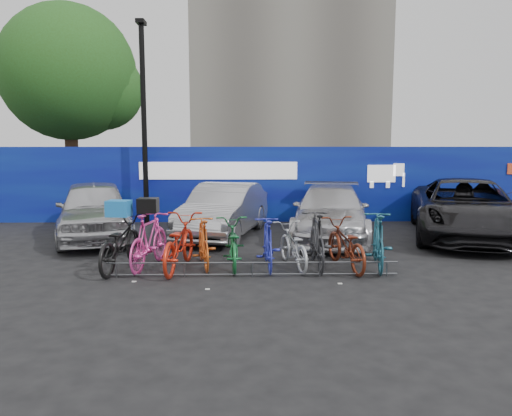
{
  "coord_description": "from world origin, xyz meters",
  "views": [
    {
      "loc": [
        -0.11,
        -9.92,
        2.61
      ],
      "look_at": [
        0.12,
        2.0,
        0.98
      ],
      "focal_mm": 35.0,
      "sensor_mm": 36.0,
      "label": 1
    }
  ],
  "objects_px": {
    "bike_2": "(178,243)",
    "bike_rack": "(252,269)",
    "bike_5": "(268,243)",
    "bike_8": "(345,244)",
    "bike_9": "(378,241)",
    "car_0": "(95,210)",
    "bike_3": "(203,243)",
    "bike_4": "(232,244)",
    "bike_7": "(317,240)",
    "bike_6": "(293,246)",
    "lamppost": "(144,118)",
    "tree": "(75,76)",
    "car_3": "(466,209)",
    "car_1": "(224,210)",
    "car_2": "(330,212)",
    "bike_1": "(149,240)",
    "bike_0": "(120,243)"
  },
  "relations": [
    {
      "from": "bike_2",
      "to": "bike_rack",
      "type": "bearing_deg",
      "value": 166.11
    },
    {
      "from": "bike_5",
      "to": "bike_8",
      "type": "relative_size",
      "value": 0.9
    },
    {
      "from": "bike_8",
      "to": "bike_9",
      "type": "relative_size",
      "value": 1.0
    },
    {
      "from": "car_0",
      "to": "bike_3",
      "type": "xyz_separation_m",
      "value": [
        3.15,
        -3.1,
        -0.26
      ]
    },
    {
      "from": "bike_5",
      "to": "bike_4",
      "type": "bearing_deg",
      "value": -12.25
    },
    {
      "from": "bike_2",
      "to": "bike_7",
      "type": "xyz_separation_m",
      "value": [
        2.82,
        0.13,
        0.03
      ]
    },
    {
      "from": "bike_3",
      "to": "bike_rack",
      "type": "bearing_deg",
      "value": 131.52
    },
    {
      "from": "bike_2",
      "to": "bike_6",
      "type": "distance_m",
      "value": 2.33
    },
    {
      "from": "bike_4",
      "to": "bike_6",
      "type": "distance_m",
      "value": 1.24
    },
    {
      "from": "bike_rack",
      "to": "bike_8",
      "type": "distance_m",
      "value": 2.01
    },
    {
      "from": "bike_2",
      "to": "bike_7",
      "type": "height_order",
      "value": "bike_7"
    },
    {
      "from": "bike_rack",
      "to": "lamppost",
      "type": "bearing_deg",
      "value": 118.07
    },
    {
      "from": "bike_2",
      "to": "bike_3",
      "type": "xyz_separation_m",
      "value": [
        0.49,
        0.19,
        -0.04
      ]
    },
    {
      "from": "tree",
      "to": "lamppost",
      "type": "bearing_deg",
      "value": -52.49
    },
    {
      "from": "tree",
      "to": "bike_5",
      "type": "xyz_separation_m",
      "value": [
        7.1,
        -10.02,
        -4.55
      ]
    },
    {
      "from": "car_3",
      "to": "bike_4",
      "type": "xyz_separation_m",
      "value": [
        -6.14,
        -2.98,
        -0.3
      ]
    },
    {
      "from": "car_1",
      "to": "car_2",
      "type": "distance_m",
      "value": 2.89
    },
    {
      "from": "bike_1",
      "to": "bike_3",
      "type": "xyz_separation_m",
      "value": [
        1.1,
        0.06,
        -0.06
      ]
    },
    {
      "from": "car_0",
      "to": "bike_9",
      "type": "height_order",
      "value": "car_0"
    },
    {
      "from": "bike_1",
      "to": "bike_5",
      "type": "xyz_separation_m",
      "value": [
        2.43,
        -0.08,
        -0.06
      ]
    },
    {
      "from": "bike_1",
      "to": "bike_6",
      "type": "bearing_deg",
      "value": -168.71
    },
    {
      "from": "bike_1",
      "to": "tree",
      "type": "bearing_deg",
      "value": -53.53
    },
    {
      "from": "car_1",
      "to": "bike_6",
      "type": "xyz_separation_m",
      "value": [
        1.57,
        -3.45,
        -0.26
      ]
    },
    {
      "from": "bike_9",
      "to": "bike_5",
      "type": "bearing_deg",
      "value": 8.36
    },
    {
      "from": "car_2",
      "to": "bike_5",
      "type": "xyz_separation_m",
      "value": [
        -1.81,
        -3.21,
        -0.17
      ]
    },
    {
      "from": "car_1",
      "to": "car_2",
      "type": "xyz_separation_m",
      "value": [
        2.87,
        -0.32,
        -0.02
      ]
    },
    {
      "from": "car_1",
      "to": "bike_1",
      "type": "distance_m",
      "value": 3.72
    },
    {
      "from": "bike_9",
      "to": "bike_2",
      "type": "bearing_deg",
      "value": 9.69
    },
    {
      "from": "bike_9",
      "to": "bike_1",
      "type": "bearing_deg",
      "value": 8.0
    },
    {
      "from": "bike_3",
      "to": "bike_0",
      "type": "bearing_deg",
      "value": -5.44
    },
    {
      "from": "tree",
      "to": "lamppost",
      "type": "xyz_separation_m",
      "value": [
        3.57,
        -4.66,
        -1.8
      ]
    },
    {
      "from": "bike_rack",
      "to": "car_2",
      "type": "distance_m",
      "value": 4.43
    },
    {
      "from": "car_2",
      "to": "bike_6",
      "type": "distance_m",
      "value": 3.4
    },
    {
      "from": "bike_2",
      "to": "bike_4",
      "type": "relative_size",
      "value": 1.13
    },
    {
      "from": "car_0",
      "to": "car_2",
      "type": "height_order",
      "value": "car_0"
    },
    {
      "from": "bike_9",
      "to": "bike_3",
      "type": "bearing_deg",
      "value": 6.63
    },
    {
      "from": "bike_5",
      "to": "bike_9",
      "type": "height_order",
      "value": "bike_9"
    },
    {
      "from": "bike_6",
      "to": "bike_1",
      "type": "bearing_deg",
      "value": -12.57
    },
    {
      "from": "car_3",
      "to": "bike_1",
      "type": "xyz_separation_m",
      "value": [
        -7.85,
        -3.03,
        -0.21
      ]
    },
    {
      "from": "lamppost",
      "to": "bike_6",
      "type": "height_order",
      "value": "lamppost"
    },
    {
      "from": "car_3",
      "to": "bike_9",
      "type": "xyz_separation_m",
      "value": [
        -3.17,
        -3.16,
        -0.21
      ]
    },
    {
      "from": "bike_4",
      "to": "bike_7",
      "type": "distance_m",
      "value": 1.74
    },
    {
      "from": "car_0",
      "to": "bike_6",
      "type": "height_order",
      "value": "car_0"
    },
    {
      "from": "bike_2",
      "to": "car_2",
      "type": "bearing_deg",
      "value": -130.57
    },
    {
      "from": "bike_0",
      "to": "car_2",
      "type": "bearing_deg",
      "value": -138.55
    },
    {
      "from": "tree",
      "to": "bike_rack",
      "type": "relative_size",
      "value": 1.39
    },
    {
      "from": "car_2",
      "to": "bike_7",
      "type": "relative_size",
      "value": 2.47
    },
    {
      "from": "bike_7",
      "to": "bike_4",
      "type": "bearing_deg",
      "value": -1.66
    },
    {
      "from": "bike_5",
      "to": "bike_0",
      "type": "bearing_deg",
      "value": -1.68
    },
    {
      "from": "car_0",
      "to": "car_1",
      "type": "height_order",
      "value": "car_0"
    }
  ]
}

